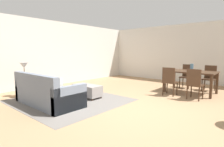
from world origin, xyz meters
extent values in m
plane|color=#9E7A56|center=(0.00, 0.00, 0.00)|extent=(10.80, 10.80, 0.00)
cube|color=silver|center=(0.00, 5.00, 1.35)|extent=(9.00, 0.12, 2.70)
cube|color=silver|center=(-4.50, 0.50, 1.35)|extent=(0.12, 11.00, 2.70)
cube|color=slate|center=(-1.90, -0.55, 0.00)|extent=(3.00, 2.80, 0.01)
cube|color=slate|center=(-2.01, -1.14, 0.21)|extent=(2.05, 0.93, 0.42)
cube|color=slate|center=(-2.01, -1.52, 0.64)|extent=(2.05, 0.16, 0.44)
cube|color=slate|center=(-2.97, -1.14, 0.31)|extent=(0.14, 0.93, 0.62)
cube|color=slate|center=(-1.06, -1.14, 0.31)|extent=(0.14, 0.93, 0.62)
cube|color=beige|center=(-2.61, -1.28, 0.59)|extent=(0.33, 0.10, 0.34)
cube|color=gray|center=(-2.21, -1.26, 0.61)|extent=(0.38, 0.11, 0.37)
cube|color=slate|center=(-1.81, -1.26, 0.60)|extent=(0.37, 0.11, 0.37)
cube|color=silver|center=(-1.42, -1.26, 0.61)|extent=(0.38, 0.12, 0.38)
cube|color=gray|center=(-1.79, 0.04, 0.22)|extent=(0.95, 0.46, 0.33)
cylinder|color=#422B1C|center=(-2.22, 0.22, 0.03)|extent=(0.05, 0.05, 0.06)
cylinder|color=#422B1C|center=(-1.37, 0.22, 0.03)|extent=(0.05, 0.05, 0.06)
cylinder|color=#422B1C|center=(-2.22, -0.14, 0.03)|extent=(0.05, 0.05, 0.06)
cylinder|color=#422B1C|center=(-1.37, -0.14, 0.03)|extent=(0.05, 0.05, 0.06)
cube|color=olive|center=(-3.34, -1.19, 0.55)|extent=(0.40, 0.40, 0.03)
cylinder|color=olive|center=(-3.51, -1.02, 0.27)|extent=(0.04, 0.04, 0.53)
cylinder|color=olive|center=(-3.17, -1.02, 0.27)|extent=(0.04, 0.04, 0.53)
cylinder|color=olive|center=(-3.51, -1.36, 0.27)|extent=(0.04, 0.04, 0.53)
cylinder|color=olive|center=(-3.17, -1.36, 0.27)|extent=(0.04, 0.04, 0.53)
cylinder|color=brown|center=(-3.34, -1.19, 0.58)|extent=(0.16, 0.16, 0.02)
cylinder|color=brown|center=(-3.34, -1.19, 0.75)|extent=(0.02, 0.02, 0.32)
cone|color=silver|center=(-3.34, -1.19, 1.00)|extent=(0.26, 0.26, 0.18)
cube|color=#422B1C|center=(0.45, 2.78, 0.74)|extent=(1.60, 0.97, 0.04)
cube|color=#422B1C|center=(-0.29, 3.21, 0.36)|extent=(0.07, 0.07, 0.72)
cube|color=#422B1C|center=(1.18, 3.21, 0.36)|extent=(0.07, 0.07, 0.72)
cube|color=#422B1C|center=(-0.29, 2.35, 0.36)|extent=(0.07, 0.07, 0.72)
cube|color=#422B1C|center=(1.18, 2.35, 0.36)|extent=(0.07, 0.07, 0.72)
cube|color=#422B1C|center=(0.07, 1.99, 0.43)|extent=(0.41, 0.41, 0.04)
cube|color=#422B1C|center=(0.07, 1.81, 0.69)|extent=(0.40, 0.05, 0.47)
cylinder|color=#422B1C|center=(-0.11, 2.16, 0.21)|extent=(0.04, 0.04, 0.41)
cylinder|color=#422B1C|center=(0.23, 2.17, 0.21)|extent=(0.04, 0.04, 0.41)
cylinder|color=#422B1C|center=(-0.10, 1.82, 0.21)|extent=(0.04, 0.04, 0.41)
cylinder|color=#422B1C|center=(0.24, 1.83, 0.21)|extent=(0.04, 0.04, 0.41)
cube|color=#422B1C|center=(0.84, 1.98, 0.43)|extent=(0.42, 0.42, 0.04)
cube|color=#422B1C|center=(0.83, 1.80, 0.69)|extent=(0.40, 0.06, 0.47)
cylinder|color=#422B1C|center=(0.68, 2.16, 0.21)|extent=(0.04, 0.04, 0.41)
cylinder|color=#422B1C|center=(1.02, 2.14, 0.21)|extent=(0.04, 0.04, 0.41)
cylinder|color=#422B1C|center=(0.66, 1.82, 0.21)|extent=(0.04, 0.04, 0.41)
cylinder|color=#422B1C|center=(1.00, 1.80, 0.21)|extent=(0.04, 0.04, 0.41)
cube|color=#422B1C|center=(0.05, 3.52, 0.43)|extent=(0.41, 0.41, 0.04)
cube|color=#422B1C|center=(0.05, 3.70, 0.69)|extent=(0.40, 0.05, 0.47)
cylinder|color=#422B1C|center=(0.22, 3.35, 0.21)|extent=(0.04, 0.04, 0.41)
cylinder|color=#422B1C|center=(-0.12, 3.35, 0.21)|extent=(0.04, 0.04, 0.41)
cylinder|color=#422B1C|center=(0.22, 3.69, 0.21)|extent=(0.04, 0.04, 0.41)
cylinder|color=#422B1C|center=(-0.12, 3.69, 0.21)|extent=(0.04, 0.04, 0.41)
cube|color=#422B1C|center=(0.85, 3.53, 0.43)|extent=(0.41, 0.41, 0.04)
cube|color=#422B1C|center=(0.86, 3.71, 0.69)|extent=(0.40, 0.05, 0.47)
cylinder|color=#422B1C|center=(1.02, 3.35, 0.21)|extent=(0.04, 0.04, 0.41)
cylinder|color=#422B1C|center=(0.68, 3.36, 0.21)|extent=(0.04, 0.04, 0.41)
cylinder|color=#422B1C|center=(1.03, 3.69, 0.21)|extent=(0.04, 0.04, 0.41)
cylinder|color=#422B1C|center=(0.69, 3.70, 0.21)|extent=(0.04, 0.04, 0.41)
cylinder|color=slate|center=(0.46, 2.81, 0.88)|extent=(0.11, 0.11, 0.25)
camera|label=1|loc=(2.41, -3.64, 1.41)|focal=28.88mm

